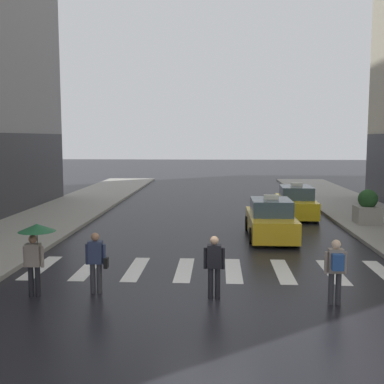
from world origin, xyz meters
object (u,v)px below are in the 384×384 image
(taxi_second, at_px, (296,203))
(pedestrian_plain_coat, at_px, (214,263))
(pedestrian_with_handbag, at_px, (96,259))
(planter_mid_block, at_px, (367,208))
(taxi_lead, at_px, (271,220))
(pedestrian_with_backpack, at_px, (336,267))
(pedestrian_with_umbrella, at_px, (36,240))

(taxi_second, height_order, pedestrian_plain_coat, taxi_second)
(taxi_second, xyz_separation_m, pedestrian_with_handbag, (-7.35, -12.90, 0.21))
(taxi_second, relative_size, planter_mid_block, 2.87)
(taxi_lead, distance_m, pedestrian_with_handbag, 9.26)
(pedestrian_with_handbag, bearing_deg, pedestrian_with_backpack, -5.20)
(taxi_second, distance_m, pedestrian_with_umbrella, 15.94)
(pedestrian_with_umbrella, xyz_separation_m, planter_mid_block, (11.73, 10.62, -0.64))
(taxi_lead, bearing_deg, taxi_second, 70.43)
(taxi_lead, height_order, planter_mid_block, taxi_lead)
(taxi_second, bearing_deg, taxi_lead, -109.57)
(taxi_second, bearing_deg, pedestrian_plain_coat, -107.74)
(taxi_second, relative_size, pedestrian_plain_coat, 2.79)
(pedestrian_with_handbag, relative_size, planter_mid_block, 1.03)
(pedestrian_plain_coat, bearing_deg, pedestrian_with_umbrella, -178.82)
(pedestrian_with_backpack, distance_m, pedestrian_plain_coat, 3.02)
(pedestrian_with_umbrella, relative_size, planter_mid_block, 1.21)
(pedestrian_plain_coat, distance_m, planter_mid_block, 12.70)
(pedestrian_with_backpack, height_order, pedestrian_plain_coat, same)
(pedestrian_with_handbag, bearing_deg, planter_mid_block, 45.05)
(pedestrian_with_backpack, bearing_deg, pedestrian_with_umbrella, 178.45)
(taxi_lead, relative_size, pedestrian_with_handbag, 2.75)
(pedestrian_with_handbag, distance_m, planter_mid_block, 14.51)
(taxi_second, height_order, pedestrian_with_umbrella, pedestrian_with_umbrella)
(taxi_lead, xyz_separation_m, planter_mid_block, (4.82, 2.77, 0.15))
(taxi_second, xyz_separation_m, pedestrian_with_umbrella, (-8.83, -13.25, 0.79))
(pedestrian_with_umbrella, distance_m, pedestrian_with_backpack, 7.65)
(taxi_lead, xyz_separation_m, pedestrian_with_backpack, (0.72, -8.05, 0.25))
(taxi_lead, bearing_deg, planter_mid_block, 29.90)
(taxi_lead, xyz_separation_m, pedestrian_with_handbag, (-5.43, -7.49, 0.21))
(taxi_lead, relative_size, pedestrian_plain_coat, 2.75)
(taxi_second, bearing_deg, planter_mid_block, -42.16)
(pedestrian_with_backpack, bearing_deg, pedestrian_with_handbag, 174.80)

